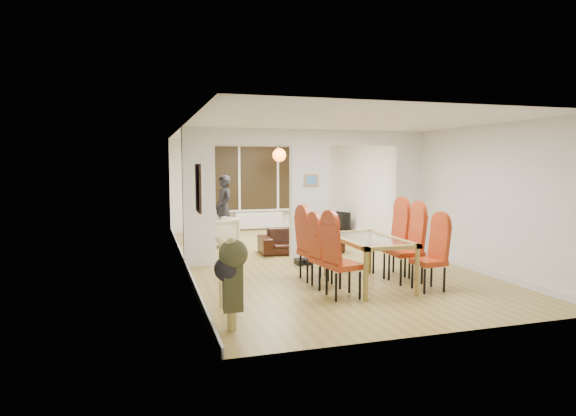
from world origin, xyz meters
name	(u,v)px	position (x,y,z in m)	size (l,w,h in m)	color
floor	(309,259)	(0.00, 0.00, 0.00)	(5.00, 9.00, 0.01)	olive
room_walls	(309,195)	(0.00, 0.00, 1.30)	(5.00, 9.00, 2.60)	silver
divider_wall	(309,195)	(0.00, 0.00, 1.30)	(5.00, 0.18, 2.60)	white
bay_window_blinds	(259,178)	(0.00, 4.44, 1.50)	(3.00, 0.08, 1.80)	black
radiator	(259,220)	(0.00, 4.40, 0.30)	(1.40, 0.08, 0.50)	white
pendant_light	(279,155)	(0.30, 3.30, 2.15)	(0.36, 0.36, 0.36)	orange
stair_newel	(224,275)	(-2.25, -3.20, 0.55)	(0.40, 1.20, 1.10)	tan
wall_poster	(198,188)	(-2.47, -2.40, 1.60)	(0.04, 0.52, 0.67)	gray
pillar_photo	(311,180)	(0.00, -0.10, 1.60)	(0.30, 0.03, 0.25)	#4C8CD8
dining_table	(368,261)	(0.19, -2.27, 0.38)	(0.92, 1.64, 0.77)	olive
dining_chair_la	(343,259)	(-0.46, -2.78, 0.56)	(0.45, 0.45, 1.11)	#9F2F10
dining_chair_lb	(326,255)	(-0.49, -2.19, 0.52)	(0.42, 0.42, 1.04)	#9F2F10
dining_chair_lc	(314,247)	(-0.51, -1.69, 0.55)	(0.44, 0.44, 1.10)	#9F2F10
dining_chair_ra	(429,256)	(0.94, -2.81, 0.52)	(0.42, 0.42, 1.05)	#9F2F10
dining_chair_rb	(406,247)	(0.87, -2.26, 0.58)	(0.46, 0.46, 1.16)	#9F2F10
dining_chair_rc	(389,242)	(0.84, -1.77, 0.59)	(0.48, 0.48, 1.19)	#9F2F10
sofa	(301,240)	(0.07, 0.76, 0.26)	(1.80, 0.71, 0.53)	black
armchair	(218,232)	(-1.54, 2.05, 0.34)	(0.74, 0.72, 0.67)	beige
person	(224,209)	(-1.34, 2.46, 0.83)	(0.40, 0.60, 1.65)	black
television	(335,221)	(2.00, 3.52, 0.28)	(0.13, 0.99, 0.57)	black
coffee_table	(297,235)	(0.54, 2.49, 0.10)	(0.88, 0.44, 0.20)	black
bottle	(292,226)	(0.41, 2.51, 0.35)	(0.07, 0.07, 0.30)	#143F19
bowl	(288,230)	(0.30, 2.49, 0.23)	(0.22, 0.22, 0.06)	black
shoes	(303,262)	(-0.30, -0.48, 0.05)	(0.26, 0.28, 0.11)	black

